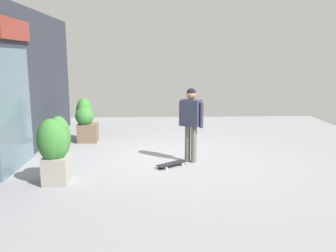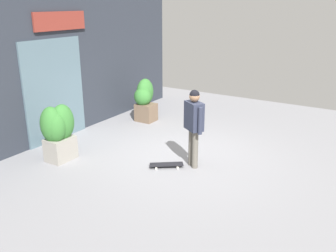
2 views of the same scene
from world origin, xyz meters
The scene contains 6 objects.
ground_plane centered at (0.00, 0.00, 0.00)m, with size 12.00×12.00×0.00m, color gray.
building_facade centered at (-0.02, 3.48, 1.76)m, with size 8.83×0.31×3.54m.
skateboarder centered at (-0.30, -0.44, 1.04)m, with size 0.45×0.52×1.70m.
skateboard centered at (-0.65, 0.01, 0.06)m, with size 0.59×0.70×0.08m.
planter_box_left centered at (1.83, 2.33, 0.66)m, with size 0.71×0.59×1.25m.
planter_box_right centered at (-1.59, 2.25, 0.73)m, with size 0.75×0.58×1.28m.
Camera 2 is at (-6.74, -3.81, 3.39)m, focal length 39.06 mm.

